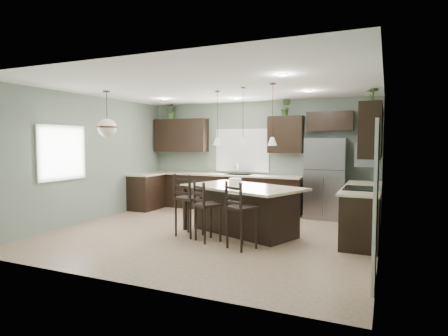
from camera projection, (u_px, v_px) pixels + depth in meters
ground at (211, 233)px, 7.24m from camera, size 6.00×6.00×0.00m
pantry_door at (376, 204)px, 4.57m from camera, size 0.04×0.82×2.04m
window_back at (242, 150)px, 9.79m from camera, size 1.35×0.02×1.00m
window_left at (61, 153)px, 7.59m from camera, size 0.02×1.10×1.00m
left_return_cabs at (146, 192)px, 9.84m from camera, size 0.60×0.90×0.90m
left_return_countertop at (147, 174)px, 9.80m from camera, size 0.66×0.96×0.04m
back_lower_cabs at (222, 192)px, 9.79m from camera, size 4.20×0.60×0.90m
back_countertop at (222, 175)px, 9.74m from camera, size 4.20×0.66×0.04m
sink_inset at (238, 175)px, 9.56m from camera, size 0.70×0.45×0.01m
faucet at (237, 169)px, 9.52m from camera, size 0.02×0.02×0.28m
back_upper_left at (181, 135)px, 10.32m from camera, size 1.55×0.34×0.90m
back_upper_right at (286, 135)px, 9.14m from camera, size 0.85×0.34×0.90m
fridge_header at (330, 121)px, 8.71m from camera, size 1.05×0.34×0.45m
right_lower_cabs at (363, 213)px, 6.93m from camera, size 0.60×2.35×0.90m
right_countertop at (362, 188)px, 6.91m from camera, size 0.66×2.35×0.04m
cooktop at (361, 188)px, 6.65m from camera, size 0.58×0.75×0.02m
wall_oven_front at (344, 215)px, 6.80m from camera, size 0.01×0.72×0.60m
right_upper_cabs at (372, 132)px, 6.78m from camera, size 0.34×2.35×0.90m
microwave at (368, 155)px, 6.57m from camera, size 0.40×0.75×0.40m
refrigerator at (326, 179)px, 8.65m from camera, size 0.90×0.74×1.85m
kitchen_island at (243, 210)px, 7.19m from camera, size 2.56×2.01×0.92m
serving_dish at (235, 182)px, 7.29m from camera, size 0.24×0.24×0.14m
bar_stool_left at (189, 205)px, 7.01m from camera, size 0.52×0.52×1.18m
bar_stool_center at (208, 211)px, 6.64m from camera, size 0.55×0.55×1.08m
bar_stool_right at (242, 215)px, 6.17m from camera, size 0.56×0.56×1.13m
pendant_left at (217, 118)px, 7.56m from camera, size 0.17×0.17×1.10m
pendant_center at (243, 117)px, 7.06m from camera, size 0.17×0.17×1.10m
pendant_right at (273, 115)px, 6.57m from camera, size 0.17×0.17×1.10m
chandelier at (107, 114)px, 7.53m from camera, size 0.42×0.42×0.94m
plant_back_left at (172, 112)px, 10.36m from camera, size 0.40×0.36×0.40m
plant_back_right at (286, 107)px, 9.07m from camera, size 0.26×0.21×0.44m
plant_right_wall at (373, 98)px, 7.19m from camera, size 0.31×0.31×0.44m
room_shell at (211, 146)px, 7.12m from camera, size 6.00×6.00×6.00m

